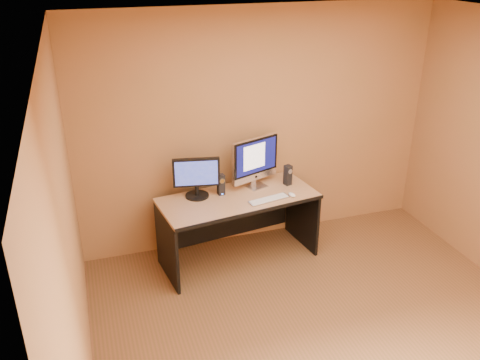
{
  "coord_description": "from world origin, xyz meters",
  "views": [
    {
      "loc": [
        -1.83,
        -2.91,
        3.11
      ],
      "look_at": [
        -0.41,
        1.44,
        0.99
      ],
      "focal_mm": 38.0,
      "sensor_mm": 36.0,
      "label": 1
    }
  ],
  "objects": [
    {
      "name": "speaker_left",
      "position": [
        -0.54,
        1.67,
        0.86
      ],
      "size": [
        0.08,
        0.08,
        0.22
      ],
      "primitive_type": null,
      "rotation": [
        0.0,
        0.0,
        0.09
      ],
      "color": "black",
      "rests_on": "desk"
    },
    {
      "name": "desk",
      "position": [
        -0.39,
        1.54,
        0.38
      ],
      "size": [
        1.7,
        0.92,
        0.75
      ],
      "primitive_type": null,
      "rotation": [
        0.0,
        0.0,
        0.13
      ],
      "color": "tan",
      "rests_on": "ground"
    },
    {
      "name": "second_monitor",
      "position": [
        -0.79,
        1.69,
        0.96
      ],
      "size": [
        0.52,
        0.33,
        0.43
      ],
      "primitive_type": null,
      "rotation": [
        0.0,
        0.0,
        -0.19
      ],
      "color": "black",
      "rests_on": "desk"
    },
    {
      "name": "keyboard",
      "position": [
        -0.12,
        1.38,
        0.76
      ],
      "size": [
        0.45,
        0.2,
        0.02
      ],
      "primitive_type": "cube",
      "rotation": [
        0.0,
        0.0,
        0.19
      ],
      "color": "#B1B1B5",
      "rests_on": "desk"
    },
    {
      "name": "cable_b",
      "position": [
        -0.16,
        1.84,
        0.75
      ],
      "size": [
        0.04,
        0.18,
        0.01
      ],
      "primitive_type": "cylinder",
      "rotation": [
        1.57,
        0.0,
        -0.2
      ],
      "color": "black",
      "rests_on": "desk"
    },
    {
      "name": "mouse",
      "position": [
        0.14,
        1.39,
        0.77
      ],
      "size": [
        0.08,
        0.11,
        0.04
      ],
      "primitive_type": "ellipsoid",
      "rotation": [
        0.0,
        0.0,
        0.17
      ],
      "color": "silver",
      "rests_on": "desk"
    },
    {
      "name": "cable_a",
      "position": [
        -0.11,
        1.8,
        0.75
      ],
      "size": [
        0.12,
        0.2,
        0.01
      ],
      "primitive_type": "cylinder",
      "rotation": [
        1.57,
        0.0,
        0.51
      ],
      "color": "black",
      "rests_on": "desk"
    },
    {
      "name": "imac",
      "position": [
        -0.13,
        1.72,
        1.03
      ],
      "size": [
        0.62,
        0.39,
        0.56
      ],
      "primitive_type": null,
      "rotation": [
        0.0,
        0.0,
        0.34
      ],
      "color": "silver",
      "rests_on": "desk"
    },
    {
      "name": "ceiling",
      "position": [
        0.0,
        0.0,
        2.6
      ],
      "size": [
        4.0,
        4.0,
        0.0
      ],
      "primitive_type": "plane",
      "color": "white",
      "rests_on": "walls"
    },
    {
      "name": "floor",
      "position": [
        0.0,
        0.0,
        0.0
      ],
      "size": [
        4.0,
        4.0,
        0.0
      ],
      "primitive_type": "plane",
      "color": "brown",
      "rests_on": "ground"
    },
    {
      "name": "speaker_right",
      "position": [
        0.21,
        1.67,
        0.86
      ],
      "size": [
        0.09,
        0.09,
        0.22
      ],
      "primitive_type": null,
      "rotation": [
        0.0,
        0.0,
        0.31
      ],
      "color": "black",
      "rests_on": "desk"
    },
    {
      "name": "walls",
      "position": [
        0.0,
        0.0,
        1.3
      ],
      "size": [
        4.0,
        4.0,
        2.6
      ],
      "primitive_type": null,
      "color": "#97613D",
      "rests_on": "ground"
    }
  ]
}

